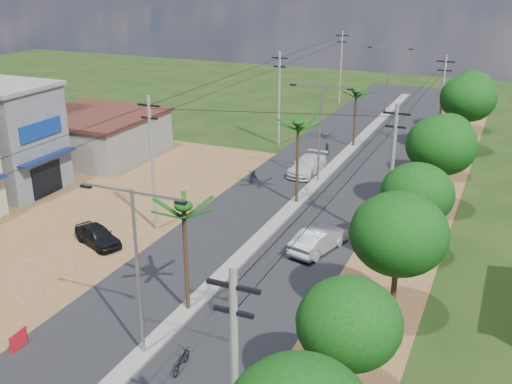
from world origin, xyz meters
The scene contains 32 objects.
ground centered at (0.00, 0.00, 0.00)m, with size 160.00×160.00×0.00m, color black.
road centered at (0.00, 15.00, 0.02)m, with size 12.00×110.00×0.04m, color black.
median centered at (0.00, 18.00, 0.09)m, with size 1.00×90.00×0.18m, color #605E56.
dirt_lot_west centered at (-15.00, 8.00, 0.02)m, with size 18.00×46.00×0.04m, color brown.
dirt_shoulder_east centered at (8.50, 15.00, 0.01)m, with size 5.00×90.00×0.03m, color brown.
shophouse_grey centered at (-21.98, 14.00, 4.16)m, with size 9.00×6.40×8.30m.
low_shed centered at (-21.00, 24.00, 1.97)m, with size 10.40×10.40×3.95m.
tree_east_b centered at (9.30, 0.00, 4.11)m, with size 4.00×4.00×5.83m.
tree_east_c centered at (9.70, 7.00, 4.86)m, with size 4.60×4.60×6.83m.
tree_east_d centered at (9.40, 14.00, 4.34)m, with size 4.20×4.20×6.13m.
tree_east_e centered at (9.60, 22.00, 5.09)m, with size 4.80×4.80×7.14m.
tree_east_f centered at (9.20, 30.00, 3.89)m, with size 3.80×3.80×5.52m.
tree_east_g centered at (9.80, 38.00, 5.24)m, with size 5.00×5.00×7.38m.
tree_east_h centered at (9.50, 46.00, 4.64)m, with size 4.40×4.40×6.52m.
palm_median_near centered at (0.00, 4.00, 5.54)m, with size 2.00×2.00×6.15m.
palm_median_mid centered at (0.00, 20.00, 5.90)m, with size 2.00×2.00×6.55m.
palm_median_far centered at (0.00, 36.00, 5.26)m, with size 2.00×2.00×5.85m.
streetlight_near centered at (0.00, 0.00, 4.79)m, with size 5.10×0.18×8.00m.
streetlight_mid centered at (0.00, 25.00, 4.79)m, with size 5.10×0.18×8.00m.
streetlight_far centered at (0.00, 50.00, 4.79)m, with size 5.10×0.18×8.00m.
utility_pole_w_b centered at (-7.00, 12.00, 4.76)m, with size 1.60×0.24×9.00m.
utility_pole_w_c centered at (-7.00, 34.00, 4.76)m, with size 1.60×0.24×9.00m.
utility_pole_w_d centered at (-7.00, 55.00, 4.76)m, with size 1.60×0.24×9.00m.
utility_pole_e_b centered at (7.50, 16.00, 4.76)m, with size 1.60×0.24×9.00m.
utility_pole_e_c centered at (7.50, 38.00, 4.76)m, with size 1.60×0.24×9.00m.
car_silver_mid centered at (3.93, 13.22, 0.75)m, with size 1.60×4.58×1.51m, color gray.
car_white_far centered at (-1.50, 26.77, 0.73)m, with size 2.06×5.06×1.47m, color #AEAEA9.
car_parked_dark centered at (-9.03, 8.44, 0.65)m, with size 1.53×3.81×1.30m, color black.
moto_rider_east centered at (2.07, -0.23, 0.43)m, with size 0.58×1.65×0.87m, color black.
moto_rider_west_a centered at (-5.00, 23.28, 0.50)m, with size 0.67×1.91×1.00m, color black.
moto_rider_west_b centered at (-1.71, 33.03, 0.52)m, with size 0.49×1.73×1.04m, color black.
roadside_sign centered at (-5.50, -1.91, 0.45)m, with size 0.14×1.10×0.91m.
Camera 1 is at (13.78, -18.75, 16.53)m, focal length 42.00 mm.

